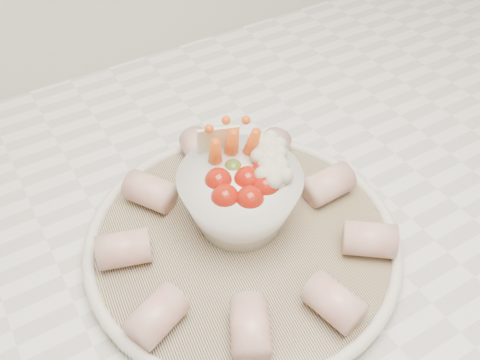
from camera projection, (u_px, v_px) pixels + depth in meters
serving_platter at (243, 241)px, 0.53m from camera, size 0.35×0.35×0.02m
veggie_bowl at (242, 193)px, 0.52m from camera, size 0.12×0.12×0.10m
cured_meat_rolls at (243, 228)px, 0.52m from camera, size 0.27×0.29×0.03m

